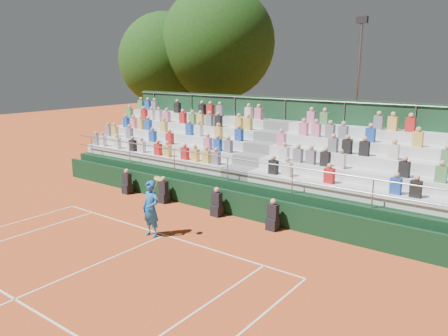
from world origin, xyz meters
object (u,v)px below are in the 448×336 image
Objects in this scene: tree_west at (165,60)px; floodlight_mast at (358,84)px; tennis_player at (151,209)px; tree_east at (218,43)px.

tree_west is 14.24m from floodlight_mast.
tennis_player is 14.75m from floodlight_mast.
tennis_player is 18.04m from tree_east.
floodlight_mast is (10.21, -0.58, -2.52)m from tree_east.
tree_east reaches higher than tree_west.
tree_east is (-8.29, 14.68, 6.43)m from tennis_player.
tree_west is at bearing -163.67° from tree_east.
tree_west is (-12.23, 13.52, 5.33)m from tennis_player.
tree_east is (3.94, 1.15, 1.10)m from tree_west.
tree_east is at bearing 176.73° from floodlight_mast.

